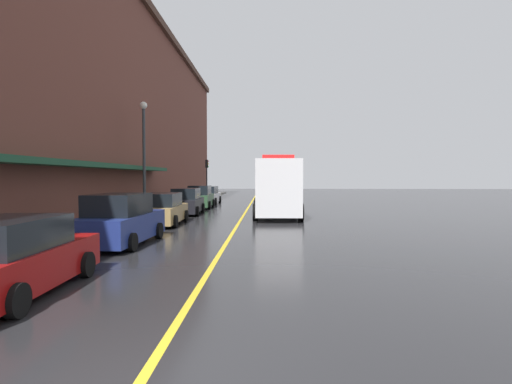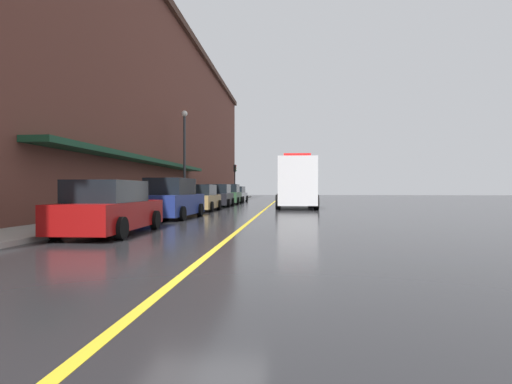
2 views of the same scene
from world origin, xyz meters
TOP-DOWN VIEW (x-y plane):
  - ground_plane at (0.00, 25.00)m, footprint 112.00×112.00m
  - sidewalk_left at (-6.20, 25.00)m, footprint 2.40×70.00m
  - lane_center_stripe at (0.00, 25.00)m, footprint 0.16×70.00m
  - brick_building_left at (-11.41, 23.99)m, footprint 9.19×64.00m
  - parked_car_0 at (-3.89, 4.25)m, footprint 2.18×4.87m
  - parked_car_1 at (-3.93, 10.79)m, footprint 2.27×4.89m
  - parked_car_2 at (-3.99, 17.07)m, footprint 2.18×4.73m
  - parked_car_3 at (-3.90, 23.07)m, footprint 2.11×4.64m
  - parked_car_4 at (-3.89, 28.50)m, footprint 2.06×4.40m
  - parked_car_5 at (-4.00, 33.81)m, footprint 2.06×4.84m
  - box_truck at (2.12, 22.24)m, footprint 3.03×9.33m
  - parking_meter_0 at (-5.35, 4.93)m, footprint 0.14×0.18m
  - parking_meter_1 at (-5.35, 18.03)m, footprint 0.14×0.18m
  - parking_meter_2 at (-5.35, 20.82)m, footprint 0.14×0.18m
  - street_lamp_left at (-5.95, 20.35)m, footprint 0.44×0.44m
  - traffic_light_near at (-5.29, 41.56)m, footprint 0.38×0.36m

SIDE VIEW (x-z plane):
  - ground_plane at x=0.00m, z-range 0.00..0.00m
  - lane_center_stripe at x=0.00m, z-range 0.00..0.01m
  - sidewalk_left at x=-6.20m, z-range 0.00..0.15m
  - parked_car_5 at x=-4.00m, z-range -0.05..1.60m
  - parked_car_0 at x=-3.89m, z-range -0.05..1.62m
  - parked_car_2 at x=-3.99m, z-range -0.05..1.63m
  - parked_car_3 at x=-3.90m, z-range -0.06..1.70m
  - parked_car_4 at x=-3.89m, z-range -0.06..1.76m
  - parked_car_1 at x=-3.93m, z-range -0.07..1.84m
  - parking_meter_0 at x=-5.35m, z-range 0.39..1.72m
  - parking_meter_1 at x=-5.35m, z-range 0.39..1.72m
  - parking_meter_2 at x=-5.35m, z-range 0.39..1.72m
  - box_truck at x=2.12m, z-range -0.09..3.69m
  - traffic_light_near at x=-5.29m, z-range 1.01..5.31m
  - street_lamp_left at x=-5.95m, z-range 0.93..7.87m
  - brick_building_left at x=-11.41m, z-range 0.01..15.59m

